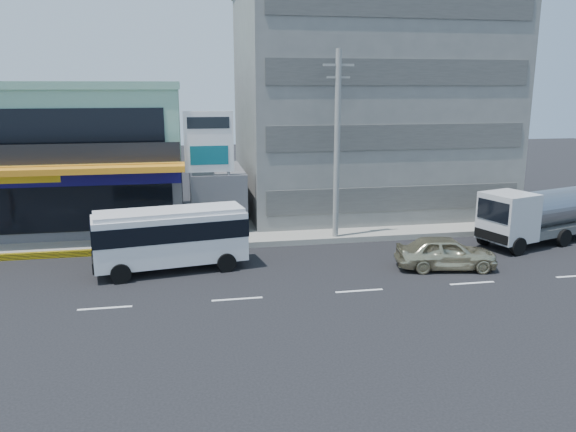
% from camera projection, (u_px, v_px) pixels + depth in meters
% --- Properties ---
extents(ground, '(120.00, 120.00, 0.00)m').
position_uv_depth(ground, '(237.00, 299.00, 22.04)').
color(ground, black).
rests_on(ground, ground).
extents(sidewalk, '(70.00, 5.00, 0.30)m').
position_uv_depth(sidewalk, '(309.00, 230.00, 31.99)').
color(sidewalk, gray).
rests_on(sidewalk, ground).
extents(shop_building, '(12.40, 11.70, 8.00)m').
position_uv_depth(shop_building, '(78.00, 159.00, 33.06)').
color(shop_building, '#4F4E53').
rests_on(shop_building, ground).
extents(concrete_building, '(16.00, 12.00, 14.00)m').
position_uv_depth(concrete_building, '(366.00, 104.00, 36.60)').
color(concrete_building, gray).
rests_on(concrete_building, ground).
extents(gap_structure, '(3.00, 6.00, 3.50)m').
position_uv_depth(gap_structure, '(217.00, 197.00, 33.13)').
color(gap_structure, '#4F4E53').
rests_on(gap_structure, ground).
extents(satellite_dish, '(1.50, 1.50, 0.15)m').
position_uv_depth(satellite_dish, '(217.00, 169.00, 31.76)').
color(satellite_dish, slate).
rests_on(satellite_dish, gap_structure).
extents(billboard, '(2.60, 0.18, 6.90)m').
position_uv_depth(billboard, '(209.00, 149.00, 29.64)').
color(billboard, gray).
rests_on(billboard, ground).
extents(utility_pole_near, '(1.60, 0.30, 10.00)m').
position_uv_depth(utility_pole_near, '(337.00, 146.00, 29.03)').
color(utility_pole_near, '#999993').
rests_on(utility_pole_near, ground).
extents(minibus, '(6.98, 3.19, 2.82)m').
position_uv_depth(minibus, '(170.00, 234.00, 25.14)').
color(minibus, silver).
rests_on(minibus, ground).
extents(sedan, '(4.74, 2.55, 1.53)m').
position_uv_depth(sedan, '(446.00, 253.00, 25.56)').
color(sedan, beige).
rests_on(sedan, ground).
extents(tanker_truck, '(7.71, 4.26, 2.92)m').
position_uv_depth(tanker_truck, '(538.00, 215.00, 29.50)').
color(tanker_truck, silver).
rests_on(tanker_truck, ground).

